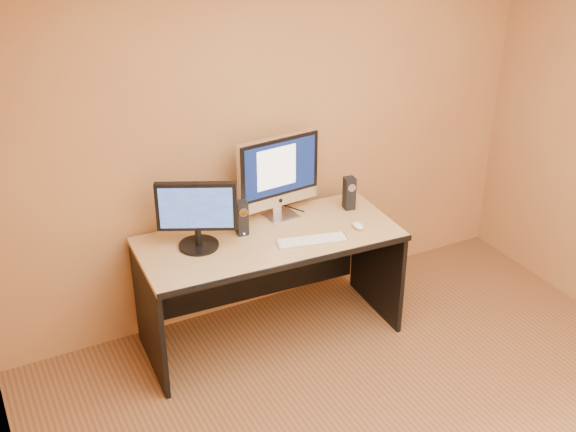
{
  "coord_description": "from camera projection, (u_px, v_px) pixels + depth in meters",
  "views": [
    {
      "loc": [
        -2.01,
        -2.15,
        3.05
      ],
      "look_at": [
        -0.15,
        1.45,
        0.96
      ],
      "focal_mm": 45.0,
      "sensor_mm": 36.0,
      "label": 1
    }
  ],
  "objects": [
    {
      "name": "speaker_right",
      "position": [
        349.0,
        193.0,
        5.0
      ],
      "size": [
        0.08,
        0.09,
        0.23
      ],
      "primitive_type": null,
      "rotation": [
        0.0,
        0.0,
        -0.15
      ],
      "color": "black",
      "rests_on": "desk"
    },
    {
      "name": "cable_a",
      "position": [
        291.0,
        207.0,
        5.05
      ],
      "size": [
        0.12,
        0.21,
        0.01
      ],
      "primitive_type": "cylinder",
      "rotation": [
        1.57,
        0.0,
        0.49
      ],
      "color": "black",
      "rests_on": "desk"
    },
    {
      "name": "speaker_left",
      "position": [
        242.0,
        218.0,
        4.67
      ],
      "size": [
        0.08,
        0.08,
        0.23
      ],
      "primitive_type": null,
      "rotation": [
        0.0,
        0.0,
        -0.09
      ],
      "color": "black",
      "rests_on": "desk"
    },
    {
      "name": "cable_b",
      "position": [
        276.0,
        212.0,
        4.99
      ],
      "size": [
        0.07,
        0.18,
        0.01
      ],
      "primitive_type": "cylinder",
      "rotation": [
        1.57,
        0.0,
        -0.31
      ],
      "color": "black",
      "rests_on": "desk"
    },
    {
      "name": "desk",
      "position": [
        270.0,
        288.0,
        4.86
      ],
      "size": [
        1.73,
        0.83,
        0.79
      ],
      "primitive_type": null,
      "rotation": [
        0.0,
        0.0,
        -0.05
      ],
      "color": "tan",
      "rests_on": "ground"
    },
    {
      "name": "keyboard",
      "position": [
        312.0,
        240.0,
        4.62
      ],
      "size": [
        0.47,
        0.23,
        0.02
      ],
      "primitive_type": "cube",
      "rotation": [
        0.0,
        0.0,
        -0.23
      ],
      "color": "silver",
      "rests_on": "desk"
    },
    {
      "name": "second_monitor",
      "position": [
        197.0,
        216.0,
        4.47
      ],
      "size": [
        0.57,
        0.45,
        0.45
      ],
      "primitive_type": null,
      "rotation": [
        0.0,
        0.0,
        -0.45
      ],
      "color": "black",
      "rests_on": "desk"
    },
    {
      "name": "walls",
      "position": [
        462.0,
        272.0,
        3.32
      ],
      "size": [
        4.0,
        4.0,
        2.6
      ],
      "primitive_type": null,
      "color": "#A57A42",
      "rests_on": "ground"
    },
    {
      "name": "imac",
      "position": [
        281.0,
        178.0,
        4.8
      ],
      "size": [
        0.62,
        0.28,
        0.58
      ],
      "primitive_type": null,
      "rotation": [
        0.0,
        0.0,
        0.09
      ],
      "color": "silver",
      "rests_on": "desk"
    },
    {
      "name": "mouse",
      "position": [
        358.0,
        225.0,
        4.78
      ],
      "size": [
        0.07,
        0.11,
        0.04
      ],
      "primitive_type": "ellipsoid",
      "rotation": [
        0.0,
        0.0,
        -0.04
      ],
      "color": "white",
      "rests_on": "desk"
    }
  ]
}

